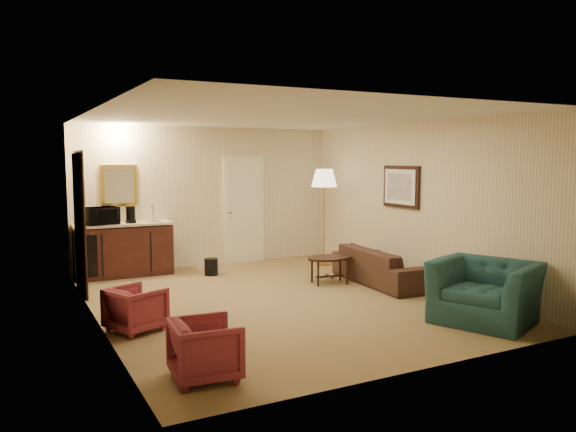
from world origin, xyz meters
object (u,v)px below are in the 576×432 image
rose_chair_far (205,347)px  coffee_maker (131,215)px  rose_chair_near (136,307)px  waste_bin (211,267)px  floor_lamp (324,217)px  teal_armchair (485,281)px  microwave (101,214)px  wetbar_cabinet (124,249)px  coffee_table (329,270)px  sofa (382,260)px

rose_chair_far → coffee_maker: size_ratio=2.15×
rose_chair_near → waste_bin: 3.18m
rose_chair_near → floor_lamp: 4.81m
coffee_maker → teal_armchair: bearing=-74.2°
rose_chair_near → microwave: bearing=-26.3°
teal_armchair → rose_chair_near: bearing=-135.5°
wetbar_cabinet → rose_chair_far: 4.99m
teal_armchair → coffee_table: 2.80m
coffee_table → microwave: microwave is taller
microwave → wetbar_cabinet: bearing=-0.9°
coffee_table → floor_lamp: floor_lamp is taller
teal_armchair → rose_chair_near: (-3.92, 1.63, -0.22)m
wetbar_cabinet → teal_armchair: 5.94m
floor_lamp → waste_bin: 2.35m
microwave → rose_chair_near: bearing=-103.8°
waste_bin → coffee_maker: bearing=155.0°
wetbar_cabinet → sofa: wetbar_cabinet is taller
sofa → floor_lamp: (-0.03, 1.79, 0.53)m
wetbar_cabinet → rose_chair_far: (-0.25, -4.98, -0.15)m
coffee_table → microwave: 3.91m
waste_bin → coffee_maker: coffee_maker is taller
coffee_table → waste_bin: coffee_table is taller
wetbar_cabinet → waste_bin: wetbar_cabinet is taller
wetbar_cabinet → coffee_maker: size_ratio=5.71×
rose_chair_far → floor_lamp: size_ratio=0.34×
microwave → coffee_maker: 0.49m
sofa → rose_chair_far: size_ratio=3.20×
microwave → coffee_maker: size_ratio=1.84×
teal_armchair → microwave: 6.13m
microwave → floor_lamp: bearing=-21.0°
coffee_table → coffee_maker: bearing=142.9°
floor_lamp → microwave: floor_lamp is taller
microwave → sofa: bearing=-43.1°
teal_armchair → rose_chair_near: 4.25m
coffee_table → microwave: (-3.21, 2.06, 0.88)m
wetbar_cabinet → rose_chair_far: bearing=-92.9°
sofa → wetbar_cabinet: bearing=58.3°
teal_armchair → sofa: bearing=152.7°
sofa → waste_bin: (-2.25, 1.88, -0.24)m
sofa → waste_bin: bearing=53.4°
rose_chair_far → rose_chair_near: bearing=13.2°
wetbar_cabinet → coffee_maker: (0.12, -0.07, 0.60)m
rose_chair_far → wetbar_cabinet: bearing=2.2°
rose_chair_near → coffee_maker: bearing=-34.9°
rose_chair_far → sofa: bearing=-52.4°
rose_chair_near → microwave: microwave is taller
floor_lamp → waste_bin: floor_lamp is taller
wetbar_cabinet → sofa: 4.40m
floor_lamp → waste_bin: (-2.22, 0.09, -0.77)m
coffee_maker → microwave: bearing=160.9°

